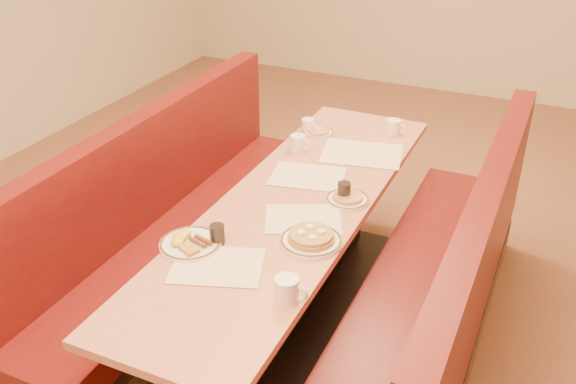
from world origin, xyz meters
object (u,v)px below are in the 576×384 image
at_px(coffee_mug_d, 308,125).
at_px(diner_table, 295,265).
at_px(booth_left, 176,235).
at_px(soda_tumbler_mid, 344,191).
at_px(soda_tumbler_near, 217,234).
at_px(coffee_mug_a, 288,289).
at_px(eggs_plate, 189,243).
at_px(coffee_mug_b, 298,143).
at_px(coffee_mug_c, 394,127).
at_px(pancake_plate, 311,239).
at_px(booth_right, 435,304).

bearing_deg(coffee_mug_d, diner_table, -48.34).
distance_m(diner_table, booth_left, 0.73).
xyz_separation_m(coffee_mug_d, soda_tumbler_mid, (0.48, -0.69, 0.00)).
relative_size(coffee_mug_d, soda_tumbler_near, 1.17).
xyz_separation_m(coffee_mug_a, soda_tumbler_near, (-0.45, 0.24, -0.01)).
distance_m(eggs_plate, coffee_mug_b, 1.09).
distance_m(diner_table, eggs_plate, 0.72).
bearing_deg(coffee_mug_c, soda_tumbler_near, -101.73).
bearing_deg(coffee_mug_b, coffee_mug_c, 46.18).
bearing_deg(booth_left, coffee_mug_a, -34.93).
height_order(pancake_plate, soda_tumbler_near, soda_tumbler_near).
height_order(coffee_mug_a, coffee_mug_d, coffee_mug_a).
relative_size(diner_table, pancake_plate, 9.02).
xyz_separation_m(diner_table, soda_tumbler_near, (-0.16, -0.47, 0.42)).
height_order(eggs_plate, coffee_mug_b, coffee_mug_b).
height_order(coffee_mug_b, coffee_mug_c, coffee_mug_b).
distance_m(booth_right, eggs_plate, 1.21).
relative_size(booth_left, booth_right, 1.00).
bearing_deg(coffee_mug_b, eggs_plate, -92.15).
relative_size(coffee_mug_a, coffee_mug_c, 1.12).
xyz_separation_m(soda_tumbler_near, soda_tumbler_mid, (0.37, 0.60, 0.00)).
height_order(booth_left, coffee_mug_d, booth_left).
bearing_deg(eggs_plate, soda_tumbler_mid, 54.89).
bearing_deg(coffee_mug_b, coffee_mug_d, 100.70).
bearing_deg(booth_left, diner_table, 0.00).
bearing_deg(booth_left, booth_right, 0.00).
distance_m(booth_left, eggs_plate, 0.82).
height_order(eggs_plate, soda_tumbler_mid, soda_tumbler_mid).
distance_m(booth_right, soda_tumbler_near, 1.10).
xyz_separation_m(diner_table, eggs_plate, (-0.26, -0.54, 0.39)).
bearing_deg(diner_table, pancake_plate, -55.13).
bearing_deg(coffee_mug_a, pancake_plate, 100.92).
xyz_separation_m(eggs_plate, soda_tumbler_near, (0.10, 0.07, 0.03)).
relative_size(coffee_mug_b, soda_tumbler_near, 1.35).
bearing_deg(pancake_plate, coffee_mug_a, -79.71).
xyz_separation_m(eggs_plate, soda_tumbler_mid, (0.47, 0.67, 0.03)).
bearing_deg(coffee_mug_b, diner_table, -67.79).
relative_size(booth_right, coffee_mug_a, 18.38).
bearing_deg(soda_tumbler_near, booth_right, 27.80).
relative_size(coffee_mug_d, soda_tumbler_mid, 1.17).
height_order(diner_table, coffee_mug_c, coffee_mug_c).
relative_size(eggs_plate, coffee_mug_a, 2.00).
relative_size(eggs_plate, coffee_mug_c, 2.24).
height_order(booth_right, eggs_plate, booth_right).
height_order(coffee_mug_a, coffee_mug_c, coffee_mug_a).
relative_size(eggs_plate, soda_tumbler_near, 2.99).
bearing_deg(diner_table, coffee_mug_b, 112.35).
bearing_deg(booth_right, diner_table, 180.00).
bearing_deg(coffee_mug_c, coffee_mug_a, -85.01).
relative_size(coffee_mug_a, soda_tumbler_mid, 1.49).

